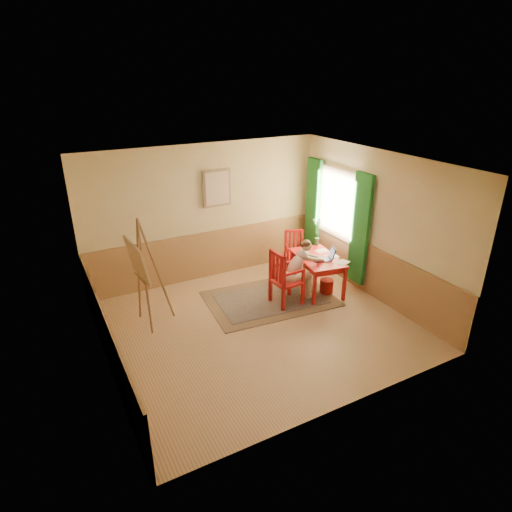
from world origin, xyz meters
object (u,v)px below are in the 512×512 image
table (317,261)px  chair_back (295,252)px  figure (299,268)px  laptop (325,257)px  easel (140,264)px  chair_left (284,278)px

table → chair_back: 0.93m
chair_back → figure: 1.24m
laptop → chair_back: bearing=89.0°
table → figure: (-0.53, -0.15, 0.03)m
easel → chair_back: bearing=9.5°
chair_back → laptop: laptop is taller
figure → easel: easel is taller
figure → easel: 2.90m
table → figure: figure is taller
easel → table: bearing=-5.9°
table → laptop: laptop is taller
table → laptop: size_ratio=2.84×
table → easel: bearing=174.1°
easel → figure: bearing=-9.9°
table → chair_back: chair_back is taller
chair_left → figure: bearing=5.9°
chair_left → figure: size_ratio=0.91×
table → laptop: (0.05, -0.17, 0.14)m
chair_back → figure: size_ratio=0.78×
table → figure: 0.55m
figure → table: bearing=15.6°
laptop → figure: bearing=177.8°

